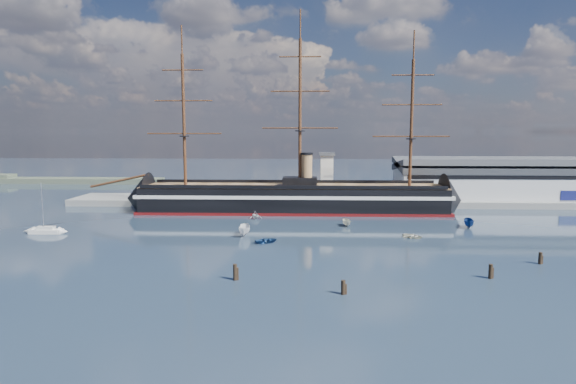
{
  "coord_description": "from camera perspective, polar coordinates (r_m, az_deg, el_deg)",
  "views": [
    {
      "loc": [
        -2.62,
        -80.6,
        23.51
      ],
      "look_at": [
        -7.72,
        35.0,
        9.0
      ],
      "focal_mm": 30.0,
      "sensor_mm": 36.0,
      "label": 1
    }
  ],
  "objects": [
    {
      "name": "motorboat_c",
      "position": [
        121.65,
        6.98,
        -4.05
      ],
      "size": [
        5.66,
        2.64,
        2.19
      ],
      "primitive_type": "imported",
      "rotation": [
        0.0,
        0.0,
        0.12
      ],
      "color": "beige",
      "rests_on": "ground"
    },
    {
      "name": "shoreline",
      "position": [
        256.19,
        -29.72,
        1.27
      ],
      "size": [
        120.0,
        10.0,
        4.0
      ],
      "color": "#3F4C38",
      "rests_on": "ground"
    },
    {
      "name": "motorboat_d",
      "position": [
        131.37,
        -3.88,
        -3.18
      ],
      "size": [
        6.86,
        4.99,
        2.31
      ],
      "primitive_type": "imported",
      "rotation": [
        0.0,
        0.0,
        0.41
      ],
      "color": "silver",
      "rests_on": "ground"
    },
    {
      "name": "piling_far_right",
      "position": [
        98.07,
        27.69,
        -7.56
      ],
      "size": [
        0.64,
        0.64,
        2.84
      ],
      "primitive_type": "cylinder",
      "color": "black",
      "rests_on": "ground"
    },
    {
      "name": "motorboat_e",
      "position": [
        111.11,
        14.55,
        -5.3
      ],
      "size": [
        2.76,
        2.94,
        1.35
      ],
      "primitive_type": "imported",
      "rotation": [
        0.0,
        0.0,
        0.86
      ],
      "color": "beige",
      "rests_on": "ground"
    },
    {
      "name": "motorboat_b",
      "position": [
        103.22,
        -2.56,
        -6.03
      ],
      "size": [
        2.45,
        3.3,
        1.43
      ],
      "primitive_type": "imported",
      "rotation": [
        0.0,
        0.0,
        2.03
      ],
      "color": "navy",
      "rests_on": "ground"
    },
    {
      "name": "motorboat_f",
      "position": [
        126.81,
        20.64,
        -4.0
      ],
      "size": [
        7.42,
        4.11,
        2.81
      ],
      "primitive_type": "imported",
      "rotation": [
        0.0,
        0.0,
        -0.23
      ],
      "color": "navy",
      "rests_on": "ground"
    },
    {
      "name": "ground",
      "position": [
        122.9,
        3.71,
        -3.9
      ],
      "size": [
        600.0,
        600.0,
        0.0
      ],
      "primitive_type": "plane",
      "color": "#243144",
      "rests_on": "ground"
    },
    {
      "name": "piling_near_mid",
      "position": [
        71.98,
        6.55,
        -11.97
      ],
      "size": [
        0.64,
        0.64,
        2.82
      ],
      "primitive_type": "cylinder",
      "color": "black",
      "rests_on": "ground"
    },
    {
      "name": "warehouse",
      "position": [
        172.36,
        23.12,
        1.41
      ],
      "size": [
        63.0,
        21.0,
        11.6
      ],
      "color": "#B7BABC",
      "rests_on": "ground"
    },
    {
      "name": "quay",
      "position": [
        158.86,
        7.06,
        -1.42
      ],
      "size": [
        180.0,
        18.0,
        2.0
      ],
      "primitive_type": "cube",
      "color": "slate",
      "rests_on": "ground"
    },
    {
      "name": "sailboat",
      "position": [
        125.43,
        -26.76,
        -4.08
      ],
      "size": [
        7.5,
        2.36,
        11.92
      ],
      "rotation": [
        0.0,
        0.0,
        0.02
      ],
      "color": "silver",
      "rests_on": "ground"
    },
    {
      "name": "piling_near_left",
      "position": [
        78.42,
        -6.28,
        -10.34
      ],
      "size": [
        0.64,
        0.64,
        3.33
      ],
      "primitive_type": "cylinder",
      "color": "black",
      "rests_on": "ground"
    },
    {
      "name": "warship",
      "position": [
        142.09,
        -0.1,
        -0.73
      ],
      "size": [
        112.93,
        16.78,
        53.94
      ],
      "rotation": [
        0.0,
        0.0,
        0.01
      ],
      "color": "black",
      "rests_on": "ground"
    },
    {
      "name": "motorboat_a",
      "position": [
        110.48,
        -5.15,
        -5.17
      ],
      "size": [
        7.79,
        3.22,
        3.06
      ],
      "primitive_type": "imported",
      "rotation": [
        0.0,
        0.0,
        0.05
      ],
      "color": "white",
      "rests_on": "ground"
    },
    {
      "name": "quay_tower",
      "position": [
        154.32,
        4.61,
        2.01
      ],
      "size": [
        5.0,
        5.0,
        15.0
      ],
      "color": "silver",
      "rests_on": "ground"
    },
    {
      "name": "piling_near_right",
      "position": [
        85.28,
        22.84,
        -9.43
      ],
      "size": [
        0.64,
        0.64,
        3.07
      ],
      "primitive_type": "cylinder",
      "color": "black",
      "rests_on": "ground"
    }
  ]
}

